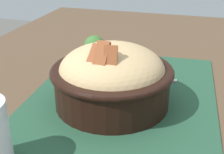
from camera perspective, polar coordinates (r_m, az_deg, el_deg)
The scene contains 4 objects.
table at distance 0.59m, azimuth 1.82°, elevation -9.08°, with size 1.37×0.88×0.75m.
placemat at distance 0.56m, azimuth 1.96°, elevation -3.86°, with size 0.45×0.33×0.00m, color #1E422D.
bowl at distance 0.52m, azimuth -0.04°, elevation 0.08°, with size 0.23×0.23×0.13m.
fork at distance 0.63m, azimuth 5.28°, elevation -0.06°, with size 0.02×0.13×0.00m.
Camera 1 is at (-0.48, -0.12, 1.02)m, focal length 49.30 mm.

